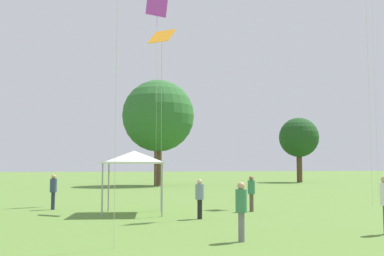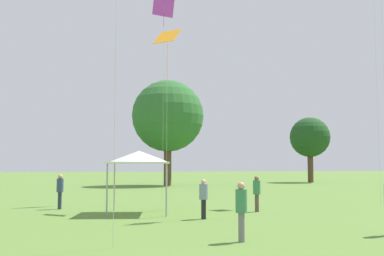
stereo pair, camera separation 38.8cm
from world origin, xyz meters
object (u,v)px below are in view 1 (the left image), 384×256
person_standing_0 (200,195)px  person_standing_4 (241,206)px  kite_6 (162,40)px  distant_tree_2 (158,116)px  person_standing_5 (53,188)px  person_standing_3 (251,190)px  canopy_tent (134,158)px  kite_3 (157,8)px  distant_tree_0 (299,138)px

person_standing_0 → person_standing_4: size_ratio=0.95×
kite_6 → distant_tree_2: size_ratio=0.80×
person_standing_5 → kite_6: kite_6 is taller
person_standing_3 → person_standing_4: 8.56m
canopy_tent → kite_3: bearing=72.1°
person_standing_4 → kite_6: size_ratio=0.18×
kite_6 → distant_tree_0: bearing=137.4°
distant_tree_2 → person_standing_3: bearing=-90.5°
person_standing_3 → distant_tree_2: bearing=46.4°
person_standing_3 → canopy_tent: canopy_tent is taller
distant_tree_2 → person_standing_4: bearing=-95.7°
person_standing_0 → kite_3: 14.31m
distant_tree_0 → distant_tree_2: bearing=-165.2°
person_standing_3 → kite_3: (-3.50, 6.80, 11.03)m
canopy_tent → distant_tree_0: 41.80m
canopy_tent → kite_3: size_ratio=0.25×
person_standing_4 → canopy_tent: canopy_tent is taller
person_standing_3 → person_standing_5: person_standing_5 is taller
kite_6 → distant_tree_2: (4.23, 26.11, -1.08)m
person_standing_3 → person_standing_0: bearing=172.5°
person_standing_0 → kite_6: bearing=50.9°
canopy_tent → distant_tree_2: (5.80, 27.88, 5.05)m
person_standing_0 → kite_3: (-0.35, 9.06, 11.07)m
person_standing_5 → distant_tree_0: size_ratio=0.21×
person_standing_4 → distant_tree_0: 47.62m
person_standing_5 → distant_tree_2: 27.52m
person_standing_5 → distant_tree_0: distant_tree_0 is taller
kite_3 → person_standing_5: bearing=58.9°
person_standing_5 → distant_tree_2: (9.48, 24.99, 6.55)m
person_standing_3 → distant_tree_0: distant_tree_0 is taller
canopy_tent → distant_tree_0: bearing=52.5°
person_standing_4 → person_standing_5: bearing=123.7°
person_standing_0 → kite_6: size_ratio=0.17×
person_standing_0 → kite_3: bearing=42.3°
person_standing_0 → distant_tree_0: (22.97, 35.71, 4.85)m
person_standing_4 → kite_6: (-0.61, 10.03, 7.65)m
person_standing_4 → canopy_tent: (-2.18, 8.26, 1.52)m
person_standing_4 → canopy_tent: size_ratio=0.53×
canopy_tent → kite_3: 11.63m
person_standing_0 → person_standing_5: person_standing_5 is taller
canopy_tent → distant_tree_0: (25.38, 33.05, 3.26)m
distant_tree_2 → kite_3: bearing=-99.9°
kite_3 → distant_tree_2: kite_3 is taller
person_standing_4 → distant_tree_2: (3.62, 36.14, 6.57)m
distant_tree_0 → distant_tree_2: size_ratio=0.73×
person_standing_0 → canopy_tent: bearing=82.3°
kite_3 → kite_6: size_ratio=1.39×
person_standing_4 → kite_3: kite_3 is taller
person_standing_5 → kite_3: bearing=23.6°
canopy_tent → distant_tree_0: distant_tree_0 is taller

